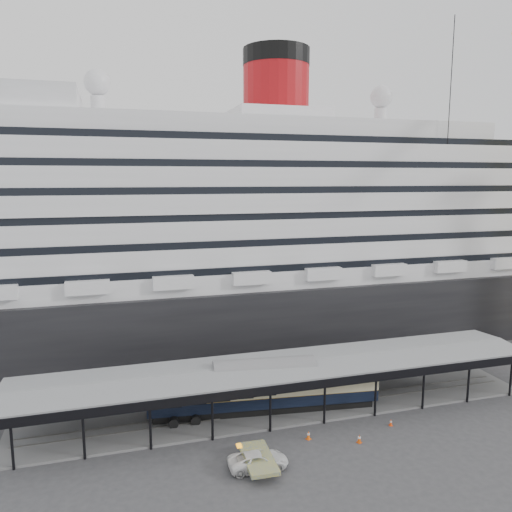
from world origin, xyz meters
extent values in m
plane|color=#363638|center=(0.00, 0.00, 0.00)|extent=(200.00, 200.00, 0.00)
cube|color=black|center=(0.00, 32.00, 5.00)|extent=(130.00, 30.00, 10.00)
cylinder|color=#A30D12|center=(8.00, 32.00, 37.40)|extent=(10.00, 10.00, 9.00)
cylinder|color=black|center=(8.00, 32.00, 42.65)|extent=(10.10, 10.10, 2.50)
sphere|color=silver|center=(-18.00, 32.00, 37.70)|extent=(3.60, 3.60, 3.60)
sphere|color=silver|center=(26.00, 32.00, 37.70)|extent=(3.60, 3.60, 3.60)
cube|color=slate|center=(0.00, 5.00, 0.12)|extent=(56.00, 8.00, 0.24)
cube|color=slate|center=(0.00, 4.28, 0.28)|extent=(54.00, 0.08, 0.10)
cube|color=slate|center=(0.00, 5.72, 0.28)|extent=(54.00, 0.08, 0.10)
cube|color=black|center=(0.00, 0.50, 4.45)|extent=(56.00, 0.18, 0.90)
cube|color=black|center=(0.00, 9.50, 4.45)|extent=(56.00, 0.18, 0.90)
cube|color=slate|center=(0.00, 5.00, 5.18)|extent=(56.00, 9.00, 0.24)
cylinder|color=black|center=(-29.22, 21.75, 23.60)|extent=(0.12, 0.12, 47.21)
cylinder|color=black|center=(30.26, 20.24, 23.60)|extent=(0.12, 0.12, 47.21)
imported|color=white|center=(-5.84, -4.81, 0.72)|extent=(5.29, 2.60, 1.45)
cube|color=black|center=(-2.22, 5.00, 0.63)|extent=(23.41, 5.33, 0.78)
cube|color=black|center=(-2.22, 5.00, 1.62)|extent=(24.56, 5.89, 1.22)
cube|color=beige|center=(-2.22, 5.00, 2.95)|extent=(24.57, 5.93, 1.44)
cube|color=black|center=(-2.22, 5.00, 3.90)|extent=(24.56, 5.89, 0.44)
cube|color=#FB5E0D|center=(0.16, -1.54, 0.02)|extent=(0.57, 0.57, 0.03)
cone|color=#FB5E0D|center=(0.16, -1.54, 0.43)|extent=(0.48, 0.48, 0.82)
cylinder|color=white|center=(0.16, -1.54, 0.52)|extent=(0.26, 0.26, 0.16)
cube|color=#CE490B|center=(4.52, -3.49, 0.02)|extent=(0.57, 0.57, 0.03)
cone|color=#CE490B|center=(4.52, -3.49, 0.43)|extent=(0.48, 0.48, 0.82)
cylinder|color=white|center=(4.52, -3.49, 0.51)|extent=(0.26, 0.26, 0.16)
cube|color=#EC420D|center=(9.16, -1.43, 0.01)|extent=(0.41, 0.41, 0.03)
cone|color=#EC420D|center=(9.16, -1.43, 0.36)|extent=(0.35, 0.35, 0.67)
cylinder|color=white|center=(9.16, -1.43, 0.42)|extent=(0.22, 0.22, 0.13)
camera|label=1|loc=(-17.19, -42.70, 24.73)|focal=35.00mm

